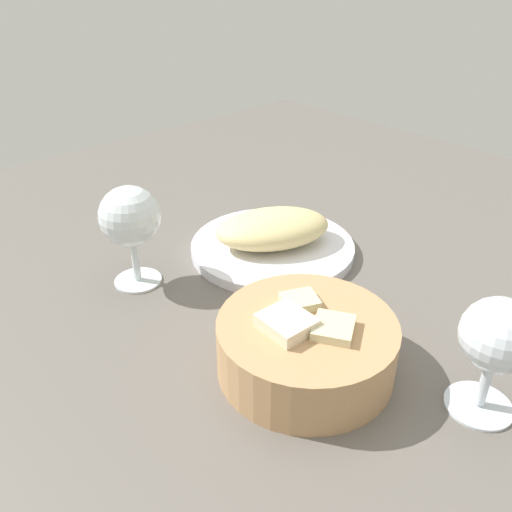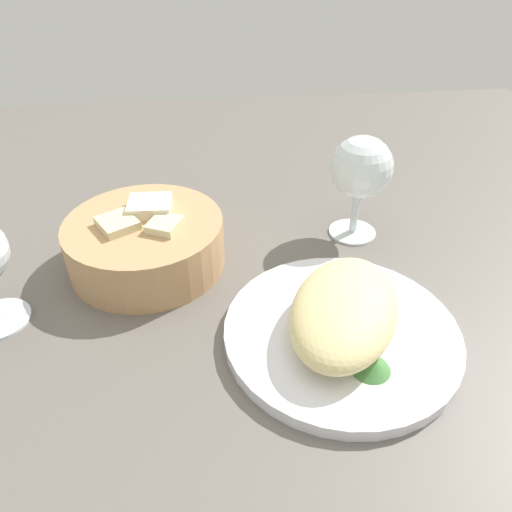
% 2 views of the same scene
% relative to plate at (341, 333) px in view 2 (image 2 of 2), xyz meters
% --- Properties ---
extents(ground_plane, '(1.40, 1.40, 0.02)m').
position_rel_plate_xyz_m(ground_plane, '(0.06, 0.10, -0.02)').
color(ground_plane, '#625C56').
extents(plate, '(0.24, 0.24, 0.01)m').
position_rel_plate_xyz_m(plate, '(0.00, 0.00, 0.00)').
color(plate, white).
rests_on(plate, ground_plane).
extents(omelette, '(0.19, 0.16, 0.05)m').
position_rel_plate_xyz_m(omelette, '(0.00, 0.00, 0.03)').
color(omelette, beige).
rests_on(omelette, plate).
extents(lettuce_garnish, '(0.04, 0.04, 0.01)m').
position_rel_plate_xyz_m(lettuce_garnish, '(-0.05, -0.01, 0.01)').
color(lettuce_garnish, '#427C3B').
rests_on(lettuce_garnish, plate).
extents(bread_basket, '(0.19, 0.19, 0.07)m').
position_rel_plate_xyz_m(bread_basket, '(0.15, 0.20, 0.03)').
color(bread_basket, tan).
rests_on(bread_basket, ground_plane).
extents(wine_glass_near, '(0.08, 0.08, 0.14)m').
position_rel_plate_xyz_m(wine_glass_near, '(0.19, -0.06, 0.08)').
color(wine_glass_near, silver).
rests_on(wine_glass_near, ground_plane).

